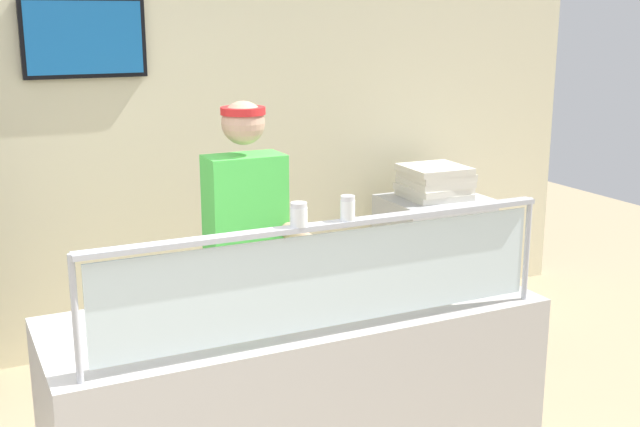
% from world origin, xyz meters
% --- Properties ---
extents(shop_rear_unit, '(6.49, 0.13, 2.70)m').
position_xyz_m(shop_rear_unit, '(1.04, 2.55, 1.36)').
color(shop_rear_unit, beige).
rests_on(shop_rear_unit, ground).
extents(serving_counter, '(2.09, 0.77, 0.95)m').
position_xyz_m(serving_counter, '(1.04, 0.38, 0.47)').
color(serving_counter, '#BCB7B2').
rests_on(serving_counter, ground).
extents(sneeze_guard, '(1.91, 0.06, 0.45)m').
position_xyz_m(sneeze_guard, '(1.04, 0.06, 1.24)').
color(sneeze_guard, '#B2B5BC').
rests_on(sneeze_guard, serving_counter).
extents(pizza_tray, '(0.43, 0.43, 0.04)m').
position_xyz_m(pizza_tray, '(0.94, 0.41, 0.97)').
color(pizza_tray, '#9EA0A8').
rests_on(pizza_tray, serving_counter).
extents(pizza_server, '(0.11, 0.29, 0.01)m').
position_xyz_m(pizza_server, '(0.92, 0.39, 0.99)').
color(pizza_server, '#ADAFB7').
rests_on(pizza_server, pizza_tray).
extents(parmesan_shaker, '(0.06, 0.06, 0.09)m').
position_xyz_m(parmesan_shaker, '(0.91, 0.06, 1.44)').
color(parmesan_shaker, white).
rests_on(parmesan_shaker, sneeze_guard).
extents(pepper_flake_shaker, '(0.06, 0.06, 0.09)m').
position_xyz_m(pepper_flake_shaker, '(1.11, 0.06, 1.44)').
color(pepper_flake_shaker, white).
rests_on(pepper_flake_shaker, sneeze_guard).
extents(worker_figure, '(0.41, 0.50, 1.76)m').
position_xyz_m(worker_figure, '(1.08, 1.05, 1.01)').
color(worker_figure, '#23232D').
rests_on(worker_figure, ground).
extents(prep_shelf, '(0.70, 0.55, 0.91)m').
position_xyz_m(prep_shelf, '(2.86, 2.06, 0.45)').
color(prep_shelf, '#B7BABF').
rests_on(prep_shelf, ground).
extents(pizza_box_stack, '(0.44, 0.43, 0.22)m').
position_xyz_m(pizza_box_stack, '(2.86, 2.06, 1.02)').
color(pizza_box_stack, silver).
rests_on(pizza_box_stack, prep_shelf).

